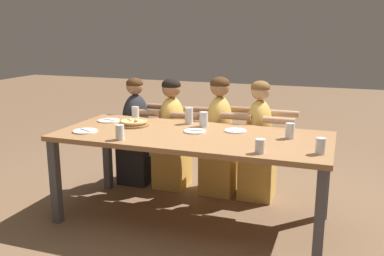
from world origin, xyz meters
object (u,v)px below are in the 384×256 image
drinking_glass_a (120,132)px  drinking_glass_d (290,131)px  diner_far_left (137,136)px  pizza_board_main (134,123)px  empty_plate_c (195,131)px  drinking_glass_e (189,117)px  empty_plate_a (85,131)px  diner_far_midleft (172,138)px  empty_plate_d (236,131)px  drinking_glass_b (204,120)px  empty_plate_b (109,121)px  diner_far_midright (259,146)px  diner_far_center (219,141)px  drinking_glass_c (135,113)px  drinking_glass_f (260,147)px  drinking_glass_g (320,147)px

drinking_glass_a → drinking_glass_d: (1.24, 0.48, -0.00)m
diner_far_left → pizza_board_main: bearing=25.1°
empty_plate_c → drinking_glass_e: drinking_glass_e is taller
pizza_board_main → empty_plate_a: (-0.28, -0.34, -0.02)m
empty_plate_c → empty_plate_a: bearing=-160.9°
empty_plate_c → diner_far_midleft: bearing=126.5°
empty_plate_d → drinking_glass_a: bearing=-144.1°
drinking_glass_b → diner_far_left: 1.02m
empty_plate_b → drinking_glass_a: 0.71m
empty_plate_c → diner_far_midright: (0.43, 0.63, -0.26)m
drinking_glass_b → diner_far_center: diner_far_center is taller
diner_far_midleft → drinking_glass_c: bearing=-37.2°
drinking_glass_e → empty_plate_a: bearing=-141.2°
drinking_glass_c → diner_far_center: 0.86m
empty_plate_c → diner_far_midleft: (-0.46, 0.63, -0.26)m
empty_plate_c → drinking_glass_c: drinking_glass_c is taller
pizza_board_main → drinking_glass_c: size_ratio=2.40×
drinking_glass_e → empty_plate_c: bearing=-60.9°
drinking_glass_c → diner_far_left: size_ratio=0.11×
empty_plate_a → diner_far_center: diner_far_center is taller
empty_plate_d → empty_plate_b: bearing=-179.8°
drinking_glass_a → diner_far_midright: size_ratio=0.10×
diner_far_midleft → drinking_glass_f: bearing=45.8°
pizza_board_main → drinking_glass_d: 1.37m
diner_far_midright → pizza_board_main: bearing=-60.1°
drinking_glass_c → empty_plate_a: bearing=-105.0°
empty_plate_c → drinking_glass_d: 0.78m
drinking_glass_a → drinking_glass_f: 1.09m
drinking_glass_c → drinking_glass_g: drinking_glass_c is taller
drinking_glass_f → drinking_glass_g: (0.40, 0.12, 0.01)m
pizza_board_main → drinking_glass_c: (-0.12, 0.26, 0.03)m
pizza_board_main → empty_plate_b: (-0.30, 0.09, -0.02)m
drinking_glass_a → drinking_glass_b: size_ratio=0.91×
drinking_glass_g → diner_far_midright: (-0.60, 0.94, -0.30)m
empty_plate_a → drinking_glass_f: size_ratio=2.02×
drinking_glass_a → drinking_glass_b: drinking_glass_b is taller
empty_plate_a → diner_far_left: bearing=89.8°
diner_far_center → drinking_glass_g: bearing=46.5°
drinking_glass_c → drinking_glass_a: bearing=-72.0°
empty_plate_a → drinking_glass_c: (0.16, 0.61, 0.05)m
drinking_glass_f → drinking_glass_g: drinking_glass_g is taller
empty_plate_d → diner_far_midleft: size_ratio=0.16×
empty_plate_c → drinking_glass_a: (-0.47, -0.43, 0.05)m
drinking_glass_f → diner_far_midright: size_ratio=0.09×
empty_plate_a → drinking_glass_g: bearing=-0.3°
empty_plate_c → drinking_glass_b: size_ratio=1.42×
drinking_glass_c → diner_far_midleft: diner_far_midleft is taller
diner_far_midright → drinking_glass_d: bearing=30.9°
empty_plate_b → drinking_glass_b: bearing=5.5°
pizza_board_main → empty_plate_a: size_ratio=1.39×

